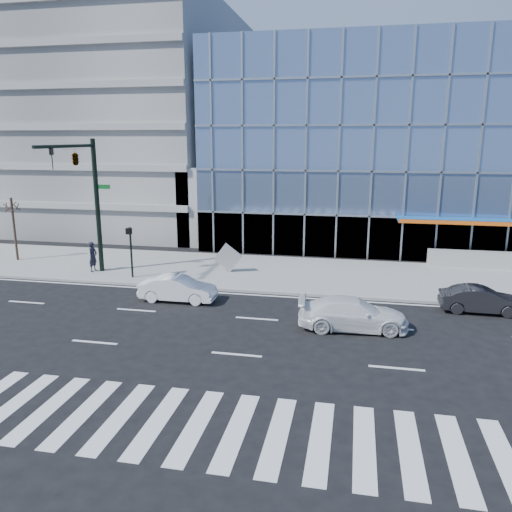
# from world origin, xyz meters

# --- Properties ---
(ground) EXTENTS (160.00, 160.00, 0.00)m
(ground) POSITION_xyz_m (0.00, 0.00, 0.00)
(ground) COLOR black
(ground) RESTS_ON ground
(sidewalk) EXTENTS (120.00, 8.00, 0.15)m
(sidewalk) POSITION_xyz_m (0.00, 8.00, 0.07)
(sidewalk) COLOR gray
(sidewalk) RESTS_ON ground
(theatre_building) EXTENTS (42.00, 26.00, 15.00)m
(theatre_building) POSITION_xyz_m (14.00, 26.00, 7.50)
(theatre_building) COLOR #647DA8
(theatre_building) RESTS_ON ground
(parking_garage) EXTENTS (24.00, 24.00, 20.00)m
(parking_garage) POSITION_xyz_m (-20.00, 26.00, 10.00)
(parking_garage) COLOR gray
(parking_garage) RESTS_ON ground
(ramp_block) EXTENTS (6.00, 8.00, 6.00)m
(ramp_block) POSITION_xyz_m (-6.00, 18.00, 3.00)
(ramp_block) COLOR gray
(ramp_block) RESTS_ON ground
(tower_far_mid) EXTENTS (13.00, 13.00, 60.00)m
(tower_far_mid) POSITION_xyz_m (-58.00, 64.00, 30.00)
(tower_far_mid) COLOR slate
(tower_far_mid) RESTS_ON ground
(tower_backdrop) EXTENTS (14.00, 14.00, 48.00)m
(tower_backdrop) POSITION_xyz_m (-30.00, 70.00, 24.00)
(tower_backdrop) COLOR gray
(tower_backdrop) RESTS_ON ground
(traffic_signal) EXTENTS (1.14, 5.74, 8.00)m
(traffic_signal) POSITION_xyz_m (-11.00, 4.57, 6.16)
(traffic_signal) COLOR black
(traffic_signal) RESTS_ON sidewalk
(ped_signal_post) EXTENTS (0.30, 0.33, 3.00)m
(ped_signal_post) POSITION_xyz_m (-8.50, 4.94, 2.14)
(ped_signal_post) COLOR black
(ped_signal_post) RESTS_ON sidewalk
(street_tree_near) EXTENTS (1.10, 1.10, 4.23)m
(street_tree_near) POSITION_xyz_m (-18.00, 7.50, 3.78)
(street_tree_near) COLOR #332319
(street_tree_near) RESTS_ON sidewalk
(white_suv) EXTENTS (4.91, 2.34, 1.38)m
(white_suv) POSITION_xyz_m (4.36, -0.37, 0.69)
(white_suv) COLOR white
(white_suv) RESTS_ON ground
(white_sedan) EXTENTS (3.96, 1.41, 1.30)m
(white_sedan) POSITION_xyz_m (-4.49, 1.80, 0.65)
(white_sedan) COLOR white
(white_sedan) RESTS_ON ground
(dark_sedan) EXTENTS (3.83, 1.38, 1.26)m
(dark_sedan) POSITION_xyz_m (10.36, 3.00, 0.63)
(dark_sedan) COLOR black
(dark_sedan) RESTS_ON ground
(pedestrian) EXTENTS (0.52, 0.72, 1.85)m
(pedestrian) POSITION_xyz_m (-11.45, 5.82, 1.07)
(pedestrian) COLOR black
(pedestrian) RESTS_ON sidewalk
(tilted_panel) EXTENTS (1.82, 0.10, 1.82)m
(tilted_panel) POSITION_xyz_m (-3.25, 7.27, 1.06)
(tilted_panel) COLOR #979797
(tilted_panel) RESTS_ON sidewalk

